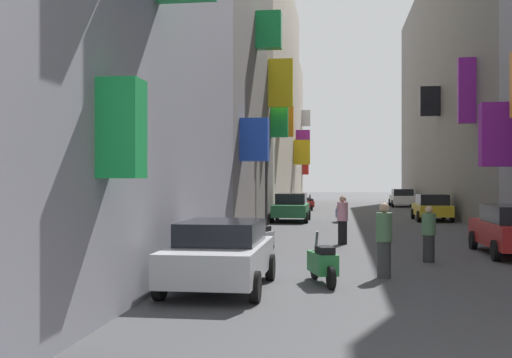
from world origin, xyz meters
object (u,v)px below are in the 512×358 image
object	(u,v)px
parked_car_silver	(220,253)
traffic_light_near_corner	(266,162)
parked_car_white	(402,197)
pedestrian_crossing	(384,240)
scooter_red	(310,204)
pedestrian_near_right	(343,220)
scooter_black	(309,203)
scooter_green	(323,263)
parked_car_green	(291,207)
parked_car_yellow	(432,207)
scooter_blue	(341,213)
pedestrian_near_left	(429,234)
scooter_silver	(343,204)
scooter_white	(260,240)

from	to	relation	value
parked_car_silver	traffic_light_near_corner	bearing A→B (deg)	93.16
parked_car_white	pedestrian_crossing	distance (m)	37.50
scooter_red	pedestrian_near_right	xyz separation A→B (m)	(2.19, -23.09, 0.40)
scooter_black	scooter_green	bearing A→B (deg)	-86.75
parked_car_white	scooter_green	xyz separation A→B (m)	(-5.51, -38.33, -0.30)
parked_car_green	traffic_light_near_corner	bearing A→B (deg)	-98.51
parked_car_yellow	scooter_blue	bearing A→B (deg)	-160.11
scooter_blue	pedestrian_near_left	distance (m)	15.77
scooter_blue	pedestrian_near_left	bearing A→B (deg)	-81.28
parked_car_yellow	scooter_green	bearing A→B (deg)	-104.28
scooter_blue	traffic_light_near_corner	bearing A→B (deg)	-125.34
scooter_silver	pedestrian_near_left	distance (m)	27.72
scooter_green	traffic_light_near_corner	distance (m)	15.24
scooter_green	pedestrian_near_left	xyz separation A→B (m)	(2.83, 3.96, 0.31)
scooter_red	scooter_white	xyz separation A→B (m)	(-0.33, -26.42, 0.00)
parked_car_green	traffic_light_near_corner	distance (m)	5.65
parked_car_silver	pedestrian_near_left	xyz separation A→B (m)	(4.95, 4.87, 0.02)
scooter_black	parked_car_yellow	bearing A→B (deg)	-59.55
scooter_green	pedestrian_crossing	bearing A→B (deg)	36.75
traffic_light_near_corner	parked_car_yellow	bearing A→B (deg)	38.26
parked_car_silver	parked_car_green	bearing A→B (deg)	90.27
scooter_white	scooter_blue	world-z (taller)	same
parked_car_white	scooter_red	xyz separation A→B (m)	(-7.22, -6.90, -0.30)
scooter_green	scooter_white	bearing A→B (deg)	112.11
parked_car_white	pedestrian_near_left	world-z (taller)	pedestrian_near_left
scooter_white	pedestrian_near_right	distance (m)	4.19
scooter_black	pedestrian_near_right	world-z (taller)	pedestrian_near_right
parked_car_silver	scooter_black	world-z (taller)	parked_car_silver
scooter_silver	pedestrian_near_right	size ratio (longest dim) A/B	1.05
parked_car_white	parked_car_green	distance (m)	20.05
parked_car_green	parked_car_white	bearing A→B (deg)	67.33
parked_car_green	scooter_silver	bearing A→B (deg)	76.19
traffic_light_near_corner	scooter_red	bearing A→B (deg)	85.63
scooter_blue	parked_car_white	bearing A→B (deg)	74.90
scooter_blue	pedestrian_near_right	xyz separation A→B (m)	(0.04, -11.22, 0.40)
parked_car_silver	scooter_white	xyz separation A→B (m)	(0.09, 5.91, -0.29)
parked_car_yellow	scooter_white	xyz separation A→B (m)	(-7.47, -16.35, -0.30)
traffic_light_near_corner	pedestrian_crossing	bearing A→B (deg)	-72.19
scooter_black	scooter_white	xyz separation A→B (m)	(-0.11, -28.86, 0.00)
parked_car_yellow	parked_car_silver	size ratio (longest dim) A/B	1.02
scooter_black	pedestrian_near_left	size ratio (longest dim) A/B	1.12
parked_car_yellow	scooter_blue	distance (m)	5.32
scooter_black	scooter_blue	size ratio (longest dim) A/B	0.99
pedestrian_crossing	pedestrian_near_right	distance (m)	7.34
parked_car_silver	scooter_green	size ratio (longest dim) A/B	2.16
pedestrian_near_left	scooter_red	bearing A→B (deg)	99.39
scooter_red	traffic_light_near_corner	size ratio (longest dim) A/B	0.40
parked_car_yellow	scooter_black	bearing A→B (deg)	120.45
parked_car_green	parked_car_silver	size ratio (longest dim) A/B	1.03
scooter_blue	scooter_green	bearing A→B (deg)	-91.30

